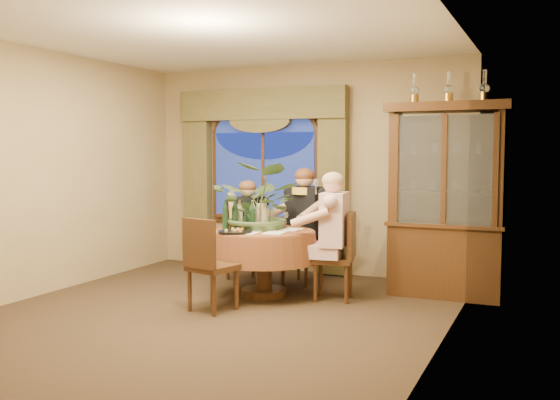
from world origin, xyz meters
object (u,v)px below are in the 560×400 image
at_px(chair_right, 333,257).
at_px(person_pink, 334,236).
at_px(wine_bottle_2, 225,215).
at_px(wine_bottle_3, 240,214).
at_px(oil_lamp_right, 484,86).
at_px(person_back, 247,231).
at_px(centerpiece_plant, 261,173).
at_px(oil_lamp_left, 414,88).
at_px(chair_back, 244,244).
at_px(stoneware_vase, 262,216).
at_px(dining_table, 264,263).
at_px(person_scarf, 305,226).
at_px(oil_lamp_center, 449,87).
at_px(wine_bottle_1, 253,214).
at_px(wine_bottle_4, 235,215).
at_px(wine_bottle_0, 248,213).
at_px(wine_bottle_5, 252,216).
at_px(chair_back_right, 302,245).
at_px(china_cabinet, 446,201).
at_px(chair_front_left, 213,265).
at_px(olive_bowl, 266,229).

height_order(chair_right, person_pink, person_pink).
distance_m(wine_bottle_2, wine_bottle_3, 0.20).
bearing_deg(oil_lamp_right, person_back, -175.54).
bearing_deg(oil_lamp_right, centerpiece_plant, -163.96).
xyz_separation_m(centerpiece_plant, wine_bottle_2, (-0.34, -0.23, -0.48)).
bearing_deg(oil_lamp_left, chair_back, -174.37).
height_order(chair_right, stoneware_vase, stoneware_vase).
relative_size(dining_table, person_pink, 0.87).
height_order(oil_lamp_right, wine_bottle_3, oil_lamp_right).
relative_size(chair_back, person_scarf, 0.67).
xyz_separation_m(oil_lamp_center, wine_bottle_1, (-2.07, -0.72, -1.44)).
height_order(chair_right, wine_bottle_4, wine_bottle_4).
relative_size(chair_right, wine_bottle_0, 2.91).
bearing_deg(wine_bottle_0, wine_bottle_2, -118.49).
distance_m(oil_lamp_left, chair_back, 2.80).
bearing_deg(wine_bottle_2, wine_bottle_0, 61.51).
distance_m(oil_lamp_right, wine_bottle_5, 2.91).
bearing_deg(oil_lamp_center, chair_back_right, -178.95).
distance_m(oil_lamp_center, wine_bottle_5, 2.61).
distance_m(dining_table, wine_bottle_1, 0.58).
xyz_separation_m(china_cabinet, oil_lamp_left, (-0.38, 0.00, 1.26)).
bearing_deg(person_back, person_scarf, 154.84).
relative_size(oil_lamp_center, centerpiece_plant, 0.30).
height_order(chair_back_right, stoneware_vase, stoneware_vase).
relative_size(wine_bottle_0, wine_bottle_4, 1.00).
xyz_separation_m(chair_front_left, wine_bottle_0, (-0.09, 0.99, 0.44)).
xyz_separation_m(china_cabinet, chair_back_right, (-1.73, -0.03, -0.61)).
relative_size(dining_table, china_cabinet, 0.57).
xyz_separation_m(chair_right, person_pink, (0.03, -0.04, 0.23)).
distance_m(person_scarf, wine_bottle_4, 1.01).
bearing_deg(oil_lamp_right, oil_lamp_left, 180.00).
distance_m(china_cabinet, person_scarf, 1.73).
bearing_deg(person_back, dining_table, 90.00).
distance_m(oil_lamp_left, person_pink, 1.91).
height_order(person_pink, wine_bottle_0, person_pink).
height_order(oil_lamp_center, oil_lamp_right, same).
bearing_deg(wine_bottle_3, chair_back_right, 54.09).
bearing_deg(china_cabinet, centerpiece_plant, -161.09).
relative_size(dining_table, wine_bottle_5, 3.77).
height_order(oil_lamp_center, wine_bottle_2, oil_lamp_center).
relative_size(stoneware_vase, centerpiece_plant, 0.25).
bearing_deg(chair_back, oil_lamp_right, 140.91).
height_order(olive_bowl, wine_bottle_0, wine_bottle_0).
relative_size(chair_front_left, person_pink, 0.68).
height_order(person_scarf, wine_bottle_5, person_scarf).
bearing_deg(oil_lamp_left, person_pink, -135.38).
relative_size(person_back, centerpiece_plant, 1.12).
bearing_deg(oil_lamp_right, wine_bottle_0, -166.18).
relative_size(oil_lamp_right, wine_bottle_3, 1.03).
bearing_deg(stoneware_vase, wine_bottle_4, -144.37).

